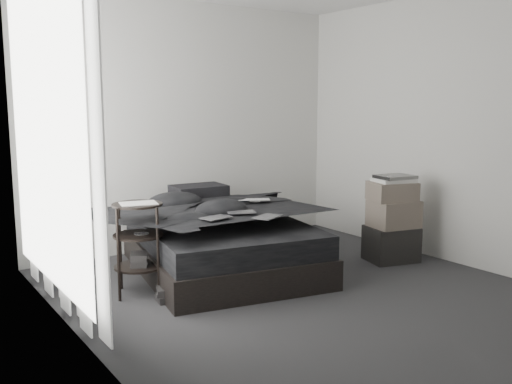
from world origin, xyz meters
TOP-DOWN VIEW (x-y plane):
  - floor at (0.00, 0.00)m, footprint 3.60×4.20m
  - wall_back at (0.00, 2.10)m, footprint 3.60×0.01m
  - wall_left at (-1.80, 0.00)m, footprint 0.01×4.20m
  - wall_right at (1.80, 0.00)m, footprint 0.01×4.20m
  - window_left at (-1.78, 0.90)m, footprint 0.02×2.00m
  - curtain_left at (-1.73, 0.90)m, footprint 0.06×2.12m
  - bed at (-0.24, 1.02)m, footprint 1.76×2.13m
  - mattress at (-0.24, 1.02)m, footprint 1.69×2.06m
  - duvet at (-0.24, 0.97)m, footprint 1.67×1.85m
  - pillow_lower at (-0.15, 1.75)m, footprint 0.63×0.48m
  - pillow_upper at (-0.09, 1.72)m, footprint 0.56×0.41m
  - laptop at (0.12, 1.00)m, footprint 0.36×0.32m
  - comic_a at (-0.55, 0.56)m, footprint 0.27×0.20m
  - comic_b at (-0.26, 0.65)m, footprint 0.28×0.24m
  - comic_c at (-0.19, 0.36)m, footprint 0.28×0.24m
  - side_stand at (-1.12, 0.84)m, footprint 0.53×0.53m
  - papers at (-1.11, 0.83)m, footprint 0.33×0.27m
  - floor_books at (-1.03, 0.56)m, footprint 0.16×0.20m
  - box_lower at (1.33, 0.39)m, footprint 0.54×0.47m
  - box_mid at (1.34, 0.37)m, footprint 0.49×0.42m
  - box_upper at (1.32, 0.39)m, footprint 0.50×0.44m
  - art_book_white at (1.33, 0.39)m, footprint 0.41×0.36m
  - art_book_snake at (1.34, 0.37)m, footprint 0.38×0.32m

SIDE VIEW (x-z plane):
  - floor at x=0.00m, z-range -0.01..0.01m
  - floor_books at x=-1.03m, z-range 0.00..0.12m
  - bed at x=-0.24m, z-range 0.00..0.26m
  - box_lower at x=1.33m, z-range 0.00..0.34m
  - mattress at x=-0.24m, z-range 0.26..0.46m
  - side_stand at x=-1.12m, z-range 0.00..0.74m
  - box_mid at x=1.34m, z-range 0.34..0.60m
  - pillow_lower at x=-0.15m, z-range 0.46..0.59m
  - duvet at x=-0.24m, z-range 0.46..0.68m
  - pillow_upper at x=-0.09m, z-range 0.59..0.71m
  - comic_a at x=-0.55m, z-range 0.68..0.69m
  - comic_b at x=-0.26m, z-range 0.69..0.70m
  - laptop at x=0.12m, z-range 0.68..0.71m
  - box_upper at x=1.32m, z-range 0.60..0.79m
  - comic_c at x=-0.19m, z-range 0.69..0.70m
  - papers at x=-1.11m, z-range 0.74..0.75m
  - art_book_white at x=1.33m, z-range 0.79..0.82m
  - art_book_snake at x=1.34m, z-range 0.82..0.85m
  - curtain_left at x=-1.73m, z-range 0.04..2.52m
  - wall_back at x=0.00m, z-range 0.00..2.60m
  - wall_left at x=-1.80m, z-range 0.00..2.60m
  - wall_right at x=1.80m, z-range 0.00..2.60m
  - window_left at x=-1.78m, z-range 0.20..2.50m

